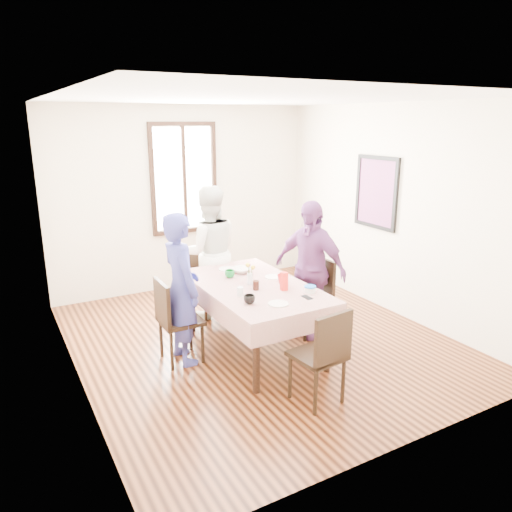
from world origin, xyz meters
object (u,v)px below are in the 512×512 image
object	(u,v)px
dining_table	(254,318)
chair_right	(310,297)
person_far	(210,252)
chair_left	(181,320)
person_right	(309,269)
chair_near	(317,355)
person_left	(181,289)
chair_far	(210,281)

from	to	relation	value
dining_table	chair_right	distance (m)	0.80
person_far	chair_right	bearing A→B (deg)	139.56
chair_left	person_right	xyz separation A→B (m)	(1.56, -0.11, 0.35)
chair_left	person_far	bearing A→B (deg)	141.94
dining_table	chair_near	bearing A→B (deg)	-90.00
person_left	person_right	world-z (taller)	person_right
chair_far	person_right	xyz separation A→B (m)	(0.77, -1.12, 0.35)
chair_far	chair_left	bearing A→B (deg)	46.57
chair_near	person_far	size ratio (longest dim) A/B	0.53
chair_right	person_right	world-z (taller)	person_right
chair_left	chair_near	distance (m)	1.55
person_far	dining_table	bearing A→B (deg)	103.86
chair_left	chair_right	size ratio (longest dim) A/B	1.00
chair_near	person_left	size ratio (longest dim) A/B	0.57
chair_far	person_right	distance (m)	1.41
chair_far	person_left	size ratio (longest dim) A/B	0.57
chair_right	person_far	size ratio (longest dim) A/B	0.53
chair_right	person_right	xyz separation A→B (m)	(-0.02, 0.00, 0.35)
chair_left	person_right	distance (m)	1.60
dining_table	chair_right	size ratio (longest dim) A/B	1.88
dining_table	person_right	xyz separation A→B (m)	(0.77, 0.05, 0.43)
chair_far	chair_near	distance (m)	2.35
chair_right	person_right	size ratio (longest dim) A/B	0.56
person_far	chair_left	bearing A→B (deg)	65.35
person_left	chair_near	bearing A→B (deg)	-151.84
chair_left	chair_far	xyz separation A→B (m)	(0.79, 1.02, 0.00)
person_far	person_right	size ratio (longest dim) A/B	1.05
chair_left	chair_near	bearing A→B (deg)	31.08
chair_far	chair_near	world-z (taller)	same
dining_table	chair_left	distance (m)	0.81
person_far	person_right	xyz separation A→B (m)	(0.77, -1.10, -0.04)
chair_far	person_left	distance (m)	1.32
person_far	chair_far	bearing A→B (deg)	-76.14
dining_table	person_far	world-z (taller)	person_far
chair_right	chair_near	bearing A→B (deg)	148.99
chair_right	chair_far	size ratio (longest dim) A/B	1.00
chair_right	chair_near	size ratio (longest dim) A/B	1.00
chair_right	person_right	bearing A→B (deg)	91.76
chair_near	chair_far	bearing A→B (deg)	82.99
person_far	person_right	world-z (taller)	person_far
person_far	person_right	distance (m)	1.34
chair_right	person_far	distance (m)	1.41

